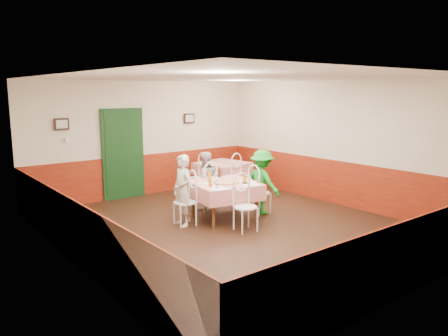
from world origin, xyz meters
TOP-DOWN VIEW (x-y plane):
  - floor at (0.00, 0.00)m, footprint 7.00×7.00m
  - ceiling at (0.00, 0.00)m, footprint 7.00×7.00m
  - back_wall at (0.00, 3.50)m, footprint 6.00×0.10m
  - front_wall at (0.00, -3.50)m, footprint 6.00×0.10m
  - left_wall at (-3.00, 0.00)m, footprint 0.10×7.00m
  - right_wall at (3.00, 0.00)m, footprint 0.10×7.00m
  - wainscot_back at (0.00, 3.48)m, footprint 6.00×0.03m
  - wainscot_front at (0.00, -3.48)m, footprint 6.00×0.03m
  - wainscot_left at (-2.98, 0.00)m, footprint 0.03×7.00m
  - wainscot_right at (2.98, 0.00)m, footprint 0.03×7.00m
  - door at (-0.60, 3.45)m, footprint 0.96×0.06m
  - picture_left at (-2.00, 3.45)m, footprint 0.32×0.03m
  - picture_right at (1.30, 3.45)m, footprint 0.32×0.03m
  - thermostat at (-1.90, 3.45)m, footprint 0.10×0.03m
  - main_table at (0.20, 0.56)m, footprint 1.42×1.42m
  - second_table at (1.67, 2.51)m, footprint 1.27×1.27m
  - chair_left at (-0.64, 0.71)m, footprint 0.48×0.48m
  - chair_right at (1.03, 0.41)m, footprint 0.42×0.42m
  - chair_far at (0.35, 1.40)m, footprint 0.43×0.43m
  - chair_near at (0.05, -0.28)m, footprint 0.49×0.49m
  - chair_second_a at (0.92, 2.51)m, footprint 0.48×0.48m
  - chair_second_b at (1.67, 1.76)m, footprint 0.48×0.48m
  - pizza at (0.21, 0.50)m, footprint 0.58×0.58m
  - plate_left at (-0.20, 0.66)m, footprint 0.29×0.29m
  - plate_right at (0.64, 0.46)m, footprint 0.29×0.29m
  - plate_far at (0.27, 0.95)m, footprint 0.29×0.29m
  - glass_a at (-0.27, 0.39)m, footprint 0.08×0.08m
  - glass_b at (0.51, 0.29)m, footprint 0.09×0.09m
  - glass_c at (0.14, 0.97)m, footprint 0.10×0.10m
  - beer_bottle at (0.39, 0.96)m, footprint 0.07×0.07m
  - shaker_a at (-0.27, 0.19)m, footprint 0.04×0.04m
  - shaker_b at (-0.25, 0.16)m, footprint 0.04×0.04m
  - shaker_c at (-0.30, 0.31)m, footprint 0.04×0.04m
  - menu_left at (-0.22, 0.20)m, footprint 0.31×0.41m
  - menu_right at (0.50, 0.14)m, footprint 0.43×0.48m
  - wallet at (0.44, 0.20)m, footprint 0.12×0.11m
  - diner_left at (-0.69, 0.72)m, footprint 0.36×0.52m
  - diner_far at (0.36, 1.45)m, footprint 0.70×0.60m
  - diner_right at (1.08, 0.40)m, footprint 0.57×0.91m

SIDE VIEW (x-z plane):
  - floor at x=0.00m, z-range 0.00..0.00m
  - main_table at x=0.20m, z-range -0.01..0.76m
  - second_table at x=1.67m, z-range -0.01..0.76m
  - chair_left at x=-0.64m, z-range 0.00..0.90m
  - chair_right at x=1.03m, z-range 0.00..0.90m
  - chair_far at x=0.35m, z-range 0.00..0.90m
  - chair_near at x=0.05m, z-range 0.00..0.90m
  - chair_second_a at x=0.92m, z-range 0.00..0.90m
  - chair_second_b at x=1.67m, z-range 0.00..0.90m
  - wainscot_back at x=0.00m, z-range 0.00..1.00m
  - wainscot_front at x=0.00m, z-range 0.00..1.00m
  - wainscot_left at x=-2.98m, z-range 0.00..1.00m
  - wainscot_right at x=2.98m, z-range 0.00..1.00m
  - diner_far at x=0.36m, z-range 0.00..1.26m
  - diner_right at x=1.08m, z-range 0.00..1.35m
  - diner_left at x=-0.69m, z-range 0.00..1.38m
  - menu_left at x=-0.22m, z-range 0.76..0.76m
  - menu_right at x=0.50m, z-range 0.76..0.76m
  - plate_left at x=-0.20m, z-range 0.76..0.77m
  - plate_right at x=0.64m, z-range 0.76..0.77m
  - plate_far at x=0.27m, z-range 0.76..0.77m
  - wallet at x=0.44m, z-range 0.76..0.78m
  - pizza at x=0.21m, z-range 0.76..0.79m
  - shaker_a at x=-0.27m, z-range 0.76..0.85m
  - shaker_b at x=-0.25m, z-range 0.76..0.85m
  - shaker_c at x=-0.30m, z-range 0.76..0.85m
  - glass_a at x=-0.27m, z-range 0.76..0.89m
  - glass_b at x=0.51m, z-range 0.76..0.90m
  - glass_c at x=0.14m, z-range 0.76..0.91m
  - beer_bottle at x=0.39m, z-range 0.76..0.98m
  - door at x=-0.60m, z-range 0.00..2.10m
  - back_wall at x=0.00m, z-range 0.00..2.80m
  - front_wall at x=0.00m, z-range 0.00..2.80m
  - left_wall at x=-3.00m, z-range 0.00..2.80m
  - right_wall at x=3.00m, z-range 0.00..2.80m
  - thermostat at x=-1.90m, z-range 1.45..1.55m
  - picture_left at x=-2.00m, z-range 1.72..1.98m
  - picture_right at x=1.30m, z-range 1.72..1.98m
  - ceiling at x=0.00m, z-range 2.80..2.80m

